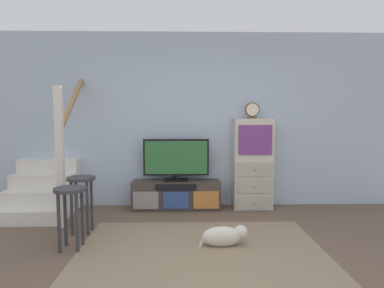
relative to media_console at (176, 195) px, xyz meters
The scene contains 11 objects.
ground_plane 2.22m from the media_console, 82.21° to the right, with size 20.00×20.00×0.00m, color brown.
back_wall 1.20m from the media_console, 41.71° to the left, with size 6.40×0.12×2.70m, color #A8BCD1.
area_rug 1.63m from the media_console, 79.33° to the right, with size 2.60×1.80×0.01m, color #847056.
media_console is the anchor object (origin of this frame).
television 0.56m from the media_console, 90.00° to the left, with size 0.99×0.22×0.64m.
side_cabinet 1.26m from the media_console, ahead, with size 0.58×0.38×1.38m.
desk_clock 1.72m from the media_console, ahead, with size 0.22×0.08×0.24m.
staircase 1.94m from the media_console, behind, with size 1.00×1.36×2.20m.
bar_stool_near 1.89m from the media_console, 125.50° to the right, with size 0.34×0.34×0.67m.
bar_stool_far 1.54m from the media_console, 138.51° to the right, with size 0.34×0.34×0.69m.
dog 1.59m from the media_console, 69.19° to the right, with size 0.54×0.22×0.23m.
Camera 1 is at (-0.17, -2.88, 1.45)m, focal length 31.59 mm.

